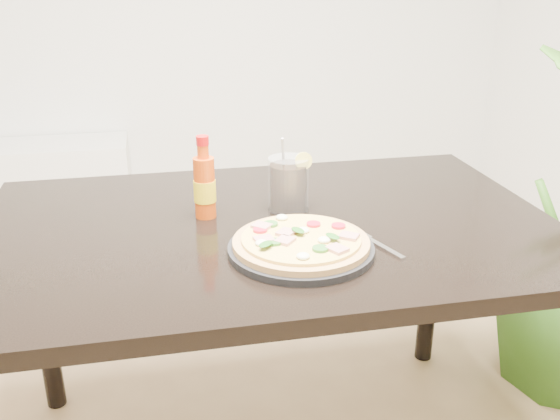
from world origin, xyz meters
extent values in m
cube|color=black|center=(0.30, 0.27, 0.73)|extent=(1.40, 0.90, 0.04)
cylinder|color=black|center=(-0.34, 0.66, 0.35)|extent=(0.06, 0.06, 0.71)
cylinder|color=black|center=(0.94, 0.66, 0.35)|extent=(0.06, 0.06, 0.71)
cylinder|color=black|center=(0.34, 0.09, 0.76)|extent=(0.32, 0.32, 0.02)
cylinder|color=tan|center=(0.34, 0.09, 0.77)|extent=(0.30, 0.30, 0.01)
cylinder|color=#EACD65|center=(0.34, 0.09, 0.78)|extent=(0.26, 0.26, 0.01)
cube|color=tan|center=(0.26, 0.16, 0.79)|extent=(0.05, 0.05, 0.01)
cube|color=tan|center=(0.26, 0.09, 0.79)|extent=(0.05, 0.04, 0.01)
cube|color=tan|center=(0.31, 0.12, 0.79)|extent=(0.05, 0.05, 0.01)
cube|color=tan|center=(0.40, 0.01, 0.79)|extent=(0.05, 0.05, 0.01)
cube|color=tan|center=(0.30, 0.08, 0.79)|extent=(0.05, 0.05, 0.01)
cube|color=tan|center=(0.44, 0.07, 0.79)|extent=(0.05, 0.05, 0.01)
cylinder|color=red|center=(0.38, 0.15, 0.79)|extent=(0.03, 0.03, 0.01)
cylinder|color=red|center=(0.43, 0.13, 0.79)|extent=(0.03, 0.03, 0.01)
cylinder|color=red|center=(0.39, 0.02, 0.79)|extent=(0.03, 0.03, 0.01)
cylinder|color=red|center=(0.26, 0.14, 0.79)|extent=(0.03, 0.03, 0.01)
cylinder|color=#327125|center=(0.36, 0.02, 0.79)|extent=(0.03, 0.03, 0.01)
cylinder|color=#327125|center=(0.28, 0.07, 0.79)|extent=(0.03, 0.03, 0.01)
cylinder|color=#327125|center=(0.29, 0.17, 0.79)|extent=(0.03, 0.03, 0.01)
ellipsoid|color=white|center=(0.35, 0.12, 0.79)|extent=(0.03, 0.03, 0.01)
ellipsoid|color=white|center=(0.32, -0.01, 0.79)|extent=(0.03, 0.03, 0.01)
ellipsoid|color=white|center=(0.38, 0.06, 0.79)|extent=(0.03, 0.03, 0.01)
ellipsoid|color=white|center=(0.25, 0.07, 0.79)|extent=(0.03, 0.03, 0.01)
ellipsoid|color=white|center=(0.32, 0.20, 0.79)|extent=(0.03, 0.03, 0.01)
ellipsoid|color=#1F6117|center=(0.34, 0.11, 0.80)|extent=(0.04, 0.05, 0.00)
ellipsoid|color=#1F6117|center=(0.25, 0.05, 0.80)|extent=(0.04, 0.04, 0.00)
ellipsoid|color=#1F6117|center=(0.40, 0.06, 0.80)|extent=(0.04, 0.05, 0.00)
cylinder|color=#CE450C|center=(0.15, 0.34, 0.83)|extent=(0.06, 0.06, 0.15)
cylinder|color=yellow|center=(0.15, 0.34, 0.82)|extent=(0.06, 0.06, 0.05)
cylinder|color=#CE450C|center=(0.15, 0.34, 0.92)|extent=(0.03, 0.03, 0.03)
cylinder|color=red|center=(0.15, 0.34, 0.95)|extent=(0.03, 0.03, 0.02)
cylinder|color=black|center=(0.37, 0.35, 0.81)|extent=(0.10, 0.10, 0.12)
cylinder|color=silver|center=(0.37, 0.35, 0.82)|extent=(0.10, 0.10, 0.14)
cylinder|color=#F2E059|center=(0.40, 0.33, 0.88)|extent=(0.04, 0.01, 0.04)
cylinder|color=#B2B2B7|center=(0.36, 0.36, 0.86)|extent=(0.03, 0.06, 0.17)
cube|color=silver|center=(0.53, 0.07, 0.75)|extent=(0.05, 0.12, 0.00)
cube|color=silver|center=(0.50, 0.14, 0.75)|extent=(0.04, 0.05, 0.00)
cube|color=silver|center=(0.48, 0.17, 0.75)|extent=(0.01, 0.03, 0.00)
cube|color=silver|center=(0.49, 0.17, 0.75)|extent=(0.01, 0.03, 0.00)
cube|color=silver|center=(0.49, 0.18, 0.75)|extent=(0.01, 0.03, 0.00)
cube|color=silver|center=(0.50, 0.18, 0.75)|extent=(0.01, 0.03, 0.00)
camera|label=1|loc=(0.04, -1.11, 1.35)|focal=40.00mm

